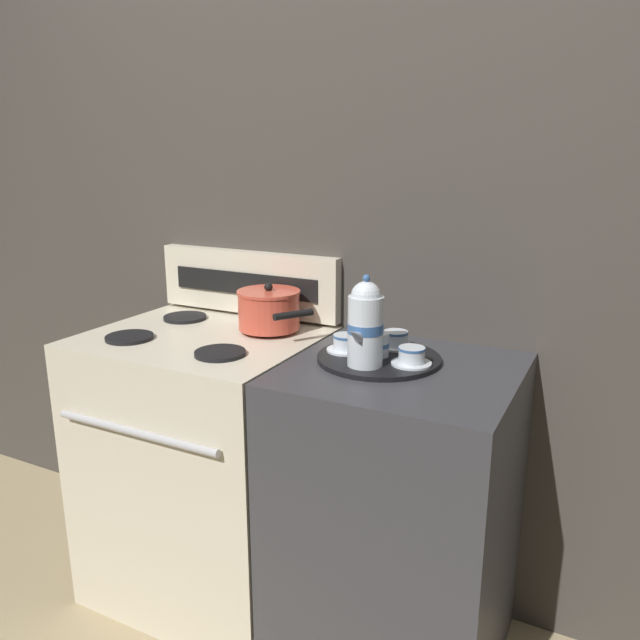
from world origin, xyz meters
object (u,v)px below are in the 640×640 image
stove (208,465)px  serving_tray (379,358)px  teapot (365,324)px  teacup_front (346,343)px  teacup_left (396,339)px  saucepan (269,309)px  creamer_jug (379,345)px  teacup_right (412,356)px

stove → serving_tray: (0.61, 0.03, 0.47)m
stove → teapot: bearing=-6.1°
serving_tray → teacup_front: bearing=-179.6°
stove → teacup_left: size_ratio=8.55×
saucepan → creamer_jug: saucepan is taller
saucepan → serving_tray: bearing=-14.3°
teapot → teacup_right: (0.11, 0.07, -0.09)m
serving_tray → teacup_right: teacup_right is taller
teacup_left → teapot: bearing=-95.3°
creamer_jug → saucepan: bearing=165.6°
teacup_left → teacup_front: size_ratio=1.00×
saucepan → stove: bearing=-142.4°
stove → teacup_left: (0.62, 0.13, 0.51)m
teacup_front → teacup_right: bearing=-6.9°
stove → teacup_front: 0.71m
stove → teacup_left: teacup_left is taller
teacup_right → teapot: bearing=-149.7°
teapot → teacup_right: 0.16m
serving_tray → teacup_front: size_ratio=3.17×
serving_tray → creamer_jug: size_ratio=5.15×
stove → creamer_jug: 0.80m
saucepan → creamer_jug: 0.45m
serving_tray → teacup_front: (-0.10, -0.00, 0.03)m
creamer_jug → stove: bearing=-177.5°
stove → saucepan: saucepan is taller
teacup_right → teacup_front: 0.21m
saucepan → serving_tray: saucepan is taller
teacup_right → creamer_jug: 0.11m
teacup_front → creamer_jug: (0.10, -0.00, 0.01)m
saucepan → teacup_right: bearing=-14.2°
teacup_front → teacup_left: bearing=40.9°
teapot → creamer_jug: 0.12m
teapot → teacup_front: size_ratio=2.26×
teacup_left → creamer_jug: (-0.01, -0.10, 0.01)m
serving_tray → teacup_right: bearing=-13.8°
serving_tray → teacup_left: teacup_left is taller
stove → saucepan: (0.18, 0.14, 0.54)m
stove → teacup_right: teacup_right is taller
saucepan → creamer_jug: bearing=-14.4°
serving_tray → teacup_left: bearing=82.9°
teacup_right → teacup_front: (-0.21, 0.03, 0.00)m
creamer_jug → serving_tray: bearing=62.6°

